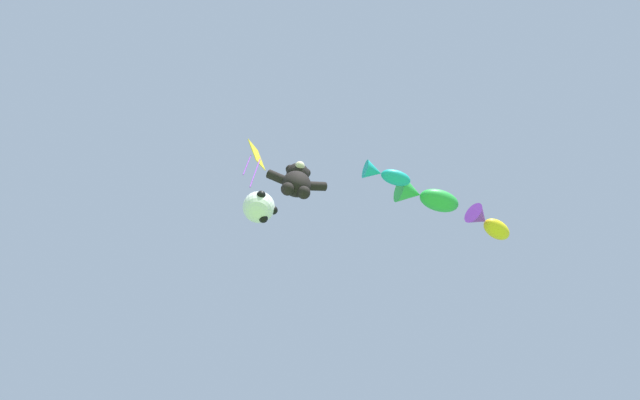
{
  "coord_description": "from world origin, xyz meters",
  "views": [
    {
      "loc": [
        -1.75,
        -0.15,
        1.02
      ],
      "look_at": [
        -0.67,
        4.22,
        10.65
      ],
      "focal_mm": 24.0,
      "sensor_mm": 36.0,
      "label": 1
    }
  ],
  "objects_px": {
    "fish_kite_goldfin": "(488,223)",
    "fish_kite_teal": "(385,174)",
    "teddy_bear_kite": "(297,181)",
    "diamond_kite": "(256,157)",
    "soccer_ball_kite": "(259,207)",
    "fish_kite_emerald": "(424,196)"
  },
  "relations": [
    {
      "from": "fish_kite_emerald",
      "to": "fish_kite_teal",
      "type": "bearing_deg",
      "value": -161.45
    },
    {
      "from": "soccer_ball_kite",
      "to": "fish_kite_goldfin",
      "type": "xyz_separation_m",
      "value": [
        8.1,
        0.89,
        4.39
      ]
    },
    {
      "from": "teddy_bear_kite",
      "to": "soccer_ball_kite",
      "type": "xyz_separation_m",
      "value": [
        -0.82,
        0.25,
        -1.59
      ]
    },
    {
      "from": "soccer_ball_kite",
      "to": "fish_kite_teal",
      "type": "distance_m",
      "value": 5.72
    },
    {
      "from": "fish_kite_goldfin",
      "to": "fish_kite_teal",
      "type": "bearing_deg",
      "value": -167.23
    },
    {
      "from": "fish_kite_emerald",
      "to": "soccer_ball_kite",
      "type": "bearing_deg",
      "value": -174.83
    },
    {
      "from": "fish_kite_teal",
      "to": "fish_kite_emerald",
      "type": "relative_size",
      "value": 0.72
    },
    {
      "from": "diamond_kite",
      "to": "fish_kite_teal",
      "type": "bearing_deg",
      "value": -2.88
    },
    {
      "from": "teddy_bear_kite",
      "to": "diamond_kite",
      "type": "relative_size",
      "value": 0.57
    },
    {
      "from": "fish_kite_emerald",
      "to": "fish_kite_goldfin",
      "type": "relative_size",
      "value": 1.24
    },
    {
      "from": "fish_kite_teal",
      "to": "fish_kite_emerald",
      "type": "bearing_deg",
      "value": 18.55
    },
    {
      "from": "fish_kite_teal",
      "to": "fish_kite_goldfin",
      "type": "bearing_deg",
      "value": 12.77
    },
    {
      "from": "fish_kite_teal",
      "to": "diamond_kite",
      "type": "relative_size",
      "value": 0.55
    },
    {
      "from": "teddy_bear_kite",
      "to": "fish_kite_emerald",
      "type": "relative_size",
      "value": 0.74
    },
    {
      "from": "teddy_bear_kite",
      "to": "soccer_ball_kite",
      "type": "relative_size",
      "value": 2.02
    },
    {
      "from": "soccer_ball_kite",
      "to": "fish_kite_teal",
      "type": "height_order",
      "value": "fish_kite_teal"
    },
    {
      "from": "fish_kite_emerald",
      "to": "fish_kite_goldfin",
      "type": "bearing_deg",
      "value": 8.64
    },
    {
      "from": "fish_kite_emerald",
      "to": "diamond_kite",
      "type": "bearing_deg",
      "value": -176.57
    },
    {
      "from": "teddy_bear_kite",
      "to": "diamond_kite",
      "type": "bearing_deg",
      "value": 164.36
    },
    {
      "from": "teddy_bear_kite",
      "to": "fish_kite_teal",
      "type": "xyz_separation_m",
      "value": [
        2.99,
        0.17,
        2.68
      ]
    },
    {
      "from": "diamond_kite",
      "to": "fish_kite_emerald",
      "type": "bearing_deg",
      "value": 3.43
    },
    {
      "from": "teddy_bear_kite",
      "to": "fish_kite_emerald",
      "type": "xyz_separation_m",
      "value": [
        4.74,
        0.75,
        3.03
      ]
    }
  ]
}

